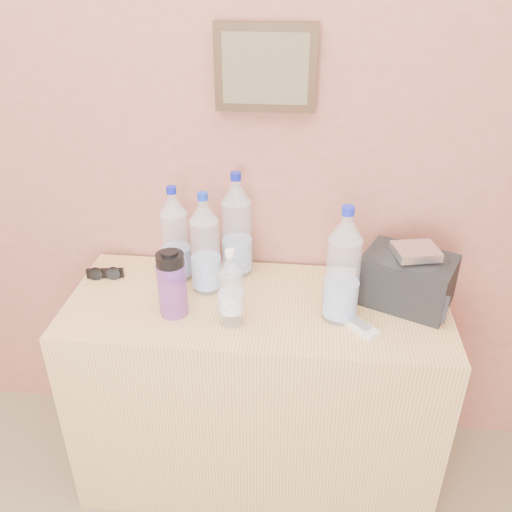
{
  "coord_description": "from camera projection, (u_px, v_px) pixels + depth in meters",
  "views": [
    {
      "loc": [
        0.33,
        0.34,
        1.7
      ],
      "look_at": [
        0.19,
        1.71,
        0.92
      ],
      "focal_mm": 38.0,
      "sensor_mm": 36.0,
      "label": 1
    }
  ],
  "objects": [
    {
      "name": "picture_frame",
      "position": [
        266.0,
        68.0,
        1.57
      ],
      "size": [
        0.3,
        0.03,
        0.25
      ],
      "primitive_type": null,
      "color": "#382311",
      "rests_on": "room_shell"
    },
    {
      "name": "dresser",
      "position": [
        257.0,
        391.0,
        1.87
      ],
      "size": [
        1.19,
        0.49,
        0.74
      ],
      "primitive_type": "cube",
      "color": "tan",
      "rests_on": "ground"
    },
    {
      "name": "pet_large_a",
      "position": [
        205.0,
        248.0,
        1.69
      ],
      "size": [
        0.09,
        0.09,
        0.33
      ],
      "rotation": [
        0.0,
        0.0,
        -0.26
      ],
      "color": "silver",
      "rests_on": "dresser"
    },
    {
      "name": "pet_large_b",
      "position": [
        175.0,
        239.0,
        1.75
      ],
      "size": [
        0.09,
        0.09,
        0.33
      ],
      "rotation": [
        0.0,
        0.0,
        -0.07
      ],
      "color": "white",
      "rests_on": "dresser"
    },
    {
      "name": "pet_large_c",
      "position": [
        237.0,
        230.0,
        1.77
      ],
      "size": [
        0.1,
        0.1,
        0.36
      ],
      "rotation": [
        0.0,
        0.0,
        -0.16
      ],
      "color": "silver",
      "rests_on": "dresser"
    },
    {
      "name": "pet_large_d",
      "position": [
        343.0,
        271.0,
        1.54
      ],
      "size": [
        0.1,
        0.1,
        0.36
      ],
      "rotation": [
        0.0,
        0.0,
        0.04
      ],
      "color": "silver",
      "rests_on": "dresser"
    },
    {
      "name": "pet_small",
      "position": [
        231.0,
        292.0,
        1.55
      ],
      "size": [
        0.07,
        0.07,
        0.24
      ],
      "rotation": [
        0.0,
        0.0,
        0.38
      ],
      "color": "white",
      "rests_on": "dresser"
    },
    {
      "name": "nalgene_bottle",
      "position": [
        172.0,
        283.0,
        1.59
      ],
      "size": [
        0.09,
        0.09,
        0.21
      ],
      "rotation": [
        0.0,
        0.0,
        0.03
      ],
      "color": "purple",
      "rests_on": "dresser"
    },
    {
      "name": "sunglasses",
      "position": [
        105.0,
        273.0,
        1.81
      ],
      "size": [
        0.13,
        0.06,
        0.03
      ],
      "primitive_type": null,
      "rotation": [
        0.0,
        0.0,
        0.15
      ],
      "color": "black",
      "rests_on": "dresser"
    },
    {
      "name": "ac_remote",
      "position": [
        358.0,
        325.0,
        1.57
      ],
      "size": [
        0.13,
        0.13,
        0.02
      ],
      "primitive_type": "cube",
      "rotation": [
        0.0,
        0.0,
        -0.82
      ],
      "color": "white",
      "rests_on": "dresser"
    },
    {
      "name": "toiletry_bag",
      "position": [
        408.0,
        277.0,
        1.65
      ],
      "size": [
        0.32,
        0.28,
        0.18
      ],
      "primitive_type": null,
      "rotation": [
        0.0,
        0.0,
        -0.42
      ],
      "color": "black",
      "rests_on": "dresser"
    },
    {
      "name": "foil_packet",
      "position": [
        416.0,
        251.0,
        1.58
      ],
      "size": [
        0.14,
        0.13,
        0.03
      ],
      "primitive_type": "cube",
      "rotation": [
        0.0,
        0.0,
        0.23
      ],
      "color": "silver",
      "rests_on": "toiletry_bag"
    }
  ]
}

